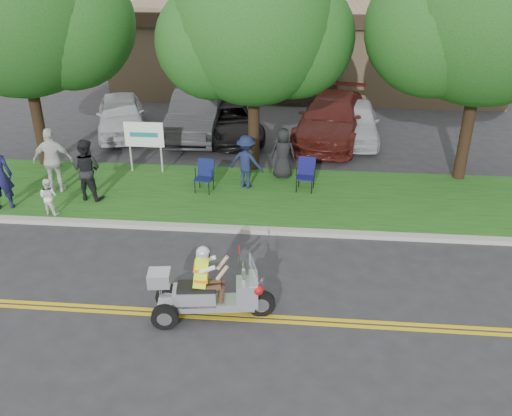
# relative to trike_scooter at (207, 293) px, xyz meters

# --- Properties ---
(ground) EXTENTS (120.00, 120.00, 0.00)m
(ground) POSITION_rel_trike_scooter_xyz_m (-0.30, 0.53, -0.57)
(ground) COLOR #28282B
(ground) RESTS_ON ground
(centerline_near) EXTENTS (60.00, 0.10, 0.01)m
(centerline_near) POSITION_rel_trike_scooter_xyz_m (-0.30, -0.05, -0.56)
(centerline_near) COLOR gold
(centerline_near) RESTS_ON ground
(centerline_far) EXTENTS (60.00, 0.10, 0.01)m
(centerline_far) POSITION_rel_trike_scooter_xyz_m (-0.30, 0.11, -0.56)
(centerline_far) COLOR gold
(centerline_far) RESTS_ON ground
(curb) EXTENTS (60.00, 0.25, 0.12)m
(curb) POSITION_rel_trike_scooter_xyz_m (-0.30, 3.58, -0.51)
(curb) COLOR #A8A89E
(curb) RESTS_ON ground
(grass_verge) EXTENTS (60.00, 4.00, 0.10)m
(grass_verge) POSITION_rel_trike_scooter_xyz_m (-0.30, 5.73, -0.52)
(grass_verge) COLOR #155115
(grass_verge) RESTS_ON ground
(commercial_building) EXTENTS (18.00, 8.20, 4.00)m
(commercial_building) POSITION_rel_trike_scooter_xyz_m (1.70, 19.50, 1.44)
(commercial_building) COLOR #9E7F5B
(commercial_building) RESTS_ON ground
(tree_left) EXTENTS (6.62, 5.40, 7.78)m
(tree_left) POSITION_rel_trike_scooter_xyz_m (-6.74, 7.56, 4.28)
(tree_left) COLOR #332114
(tree_left) RESTS_ON ground
(tree_mid) EXTENTS (5.88, 4.80, 7.05)m
(tree_mid) POSITION_rel_trike_scooter_xyz_m (0.25, 7.76, 3.86)
(tree_mid) COLOR #332114
(tree_mid) RESTS_ON ground
(tree_right) EXTENTS (6.86, 5.60, 8.07)m
(tree_right) POSITION_rel_trike_scooter_xyz_m (6.76, 7.56, 4.46)
(tree_right) COLOR #332114
(tree_right) RESTS_ON ground
(business_sign) EXTENTS (1.25, 0.06, 1.75)m
(business_sign) POSITION_rel_trike_scooter_xyz_m (-3.20, 7.13, 0.69)
(business_sign) COLOR silver
(business_sign) RESTS_ON ground
(trike_scooter) EXTENTS (2.50, 0.90, 1.63)m
(trike_scooter) POSITION_rel_trike_scooter_xyz_m (0.00, 0.00, 0.00)
(trike_scooter) COLOR black
(trike_scooter) RESTS_ON ground
(lawn_chair_a) EXTENTS (0.58, 0.60, 0.98)m
(lawn_chair_a) POSITION_rel_trike_scooter_xyz_m (1.90, 6.21, 0.08)
(lawn_chair_a) COLOR black
(lawn_chair_a) RESTS_ON grass_verge
(lawn_chair_b) EXTENTS (0.58, 0.59, 0.95)m
(lawn_chair_b) POSITION_rel_trike_scooter_xyz_m (-1.07, 5.87, 0.07)
(lawn_chair_b) COLOR black
(lawn_chair_b) RESTS_ON grass_verge
(spectator_adult_mid) EXTENTS (0.98, 0.82, 1.78)m
(spectator_adult_mid) POSITION_rel_trike_scooter_xyz_m (-4.30, 4.99, 0.43)
(spectator_adult_mid) COLOR black
(spectator_adult_mid) RESTS_ON grass_verge
(spectator_adult_right) EXTENTS (1.20, 0.64, 1.94)m
(spectator_adult_right) POSITION_rel_trike_scooter_xyz_m (-5.44, 5.39, 0.51)
(spectator_adult_right) COLOR silver
(spectator_adult_right) RESTS_ON grass_verge
(spectator_chair_a) EXTENTS (1.18, 0.88, 1.62)m
(spectator_chair_a) POSITION_rel_trike_scooter_xyz_m (0.12, 6.21, 0.34)
(spectator_chair_a) COLOR #151D3B
(spectator_chair_a) RESTS_ON grass_verge
(spectator_chair_b) EXTENTS (0.79, 0.53, 1.58)m
(spectator_chair_b) POSITION_rel_trike_scooter_xyz_m (1.17, 7.06, 0.33)
(spectator_chair_b) COLOR black
(spectator_chair_b) RESTS_ON grass_verge
(child_right) EXTENTS (0.57, 0.49, 1.03)m
(child_right) POSITION_rel_trike_scooter_xyz_m (-5.00, 3.93, 0.05)
(child_right) COLOR white
(child_right) RESTS_ON grass_verge
(parked_car_far_left) EXTENTS (3.06, 4.72, 1.49)m
(parked_car_far_left) POSITION_rel_trike_scooter_xyz_m (-5.30, 11.12, 0.18)
(parked_car_far_left) COLOR silver
(parked_car_far_left) RESTS_ON ground
(parked_car_left) EXTENTS (1.95, 5.20, 1.70)m
(parked_car_left) POSITION_rel_trike_scooter_xyz_m (-2.30, 11.20, 0.28)
(parked_car_left) COLOR #303033
(parked_car_left) RESTS_ON ground
(parked_car_mid) EXTENTS (3.45, 4.97, 1.26)m
(parked_car_mid) POSITION_rel_trike_scooter_xyz_m (-1.08, 10.98, 0.06)
(parked_car_mid) COLOR black
(parked_car_mid) RESTS_ON ground
(parked_car_right) EXTENTS (3.28, 5.91, 1.62)m
(parked_car_right) POSITION_rel_trike_scooter_xyz_m (2.81, 11.14, 0.24)
(parked_car_right) COLOR #4D1711
(parked_car_right) RESTS_ON ground
(parked_car_far_right) EXTENTS (1.87, 4.27, 1.43)m
(parked_car_far_right) POSITION_rel_trike_scooter_xyz_m (3.70, 11.17, 0.15)
(parked_car_far_right) COLOR silver
(parked_car_far_right) RESTS_ON ground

